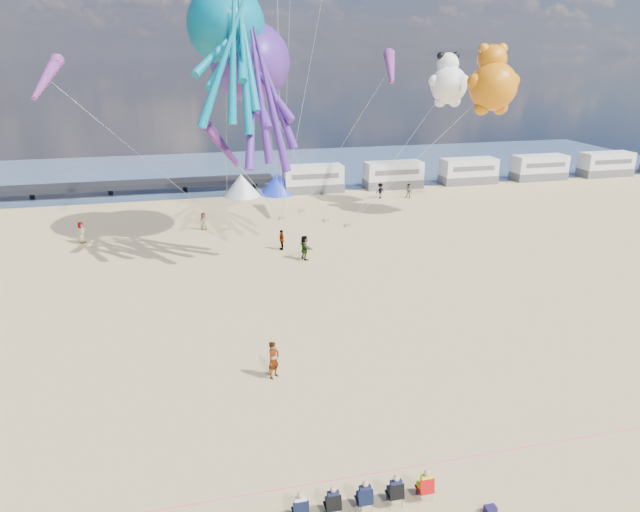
{
  "coord_description": "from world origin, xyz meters",
  "views": [
    {
      "loc": [
        -7.95,
        -21.22,
        14.66
      ],
      "look_at": [
        -1.39,
        6.0,
        4.71
      ],
      "focal_mm": 32.0,
      "sensor_mm": 36.0,
      "label": 1
    }
  ],
  "objects_px": {
    "windsock_mid": "(390,67)",
    "kite_octopus_teal": "(226,25)",
    "beachgoer_0": "(82,232)",
    "beachgoer_2": "(380,191)",
    "tent_blue": "(278,183)",
    "sandbag_b": "(326,220)",
    "motorhome_0": "(313,179)",
    "cooler_navy": "(490,510)",
    "beachgoer_6": "(204,221)",
    "kite_octopus_purple": "(250,62)",
    "kite_panda": "(449,85)",
    "sandbag_a": "(227,228)",
    "spectator_row": "(364,494)",
    "beachgoer_1": "(409,191)",
    "motorhome_2": "(468,171)",
    "sandbag_d": "(302,211)",
    "motorhome_1": "(393,175)",
    "sandbag_c": "(348,225)",
    "windsock_right": "(221,144)",
    "beachgoer_4": "(305,247)",
    "motorhome_3": "(539,168)",
    "tent_white": "(241,185)",
    "windsock_left": "(47,78)",
    "motorhome_4": "(606,164)",
    "sandbag_e": "(282,218)",
    "standing_person": "(274,360)",
    "kite_teddy_orange": "(493,86)",
    "beachgoer_3": "(282,240)"
  },
  "relations": [
    {
      "from": "motorhome_1",
      "to": "motorhome_2",
      "type": "relative_size",
      "value": 1.0
    },
    {
      "from": "sandbag_c",
      "to": "sandbag_e",
      "type": "distance_m",
      "value": 6.53
    },
    {
      "from": "motorhome_0",
      "to": "cooler_navy",
      "type": "relative_size",
      "value": 17.37
    },
    {
      "from": "standing_person",
      "to": "sandbag_a",
      "type": "bearing_deg",
      "value": 50.06
    },
    {
      "from": "motorhome_0",
      "to": "windsock_right",
      "type": "bearing_deg",
      "value": -118.8
    },
    {
      "from": "motorhome_3",
      "to": "windsock_right",
      "type": "bearing_deg",
      "value": -152.72
    },
    {
      "from": "motorhome_0",
      "to": "motorhome_1",
      "type": "distance_m",
      "value": 9.5
    },
    {
      "from": "cooler_navy",
      "to": "motorhome_3",
      "type": "bearing_deg",
      "value": 55.13
    },
    {
      "from": "motorhome_3",
      "to": "tent_white",
      "type": "height_order",
      "value": "motorhome_3"
    },
    {
      "from": "motorhome_1",
      "to": "cooler_navy",
      "type": "height_order",
      "value": "motorhome_1"
    },
    {
      "from": "motorhome_0",
      "to": "beachgoer_2",
      "type": "xyz_separation_m",
      "value": [
        6.33,
        -4.59,
        -0.68
      ]
    },
    {
      "from": "motorhome_0",
      "to": "standing_person",
      "type": "xyz_separation_m",
      "value": [
        -10.51,
        -37.52,
        -0.56
      ]
    },
    {
      "from": "kite_panda",
      "to": "sandbag_a",
      "type": "bearing_deg",
      "value": 179.18
    },
    {
      "from": "beachgoer_0",
      "to": "beachgoer_2",
      "type": "distance_m",
      "value": 30.13
    },
    {
      "from": "beachgoer_1",
      "to": "beachgoer_2",
      "type": "relative_size",
      "value": 0.97
    },
    {
      "from": "spectator_row",
      "to": "windsock_left",
      "type": "bearing_deg",
      "value": 113.14
    },
    {
      "from": "beachgoer_2",
      "to": "windsock_right",
      "type": "height_order",
      "value": "windsock_right"
    },
    {
      "from": "motorhome_4",
      "to": "tent_white",
      "type": "distance_m",
      "value": 46.0
    },
    {
      "from": "tent_blue",
      "to": "sandbag_b",
      "type": "relative_size",
      "value": 8.0
    },
    {
      "from": "windsock_mid",
      "to": "kite_octopus_teal",
      "type": "bearing_deg",
      "value": -154.51
    },
    {
      "from": "motorhome_1",
      "to": "sandbag_c",
      "type": "bearing_deg",
      "value": -124.18
    },
    {
      "from": "sandbag_d",
      "to": "kite_octopus_teal",
      "type": "bearing_deg",
      "value": -131.59
    },
    {
      "from": "beachgoer_4",
      "to": "sandbag_a",
      "type": "xyz_separation_m",
      "value": [
        -5.04,
        9.13,
        -0.83
      ]
    },
    {
      "from": "motorhome_0",
      "to": "windsock_left",
      "type": "distance_m",
      "value": 28.94
    },
    {
      "from": "motorhome_2",
      "to": "sandbag_c",
      "type": "xyz_separation_m",
      "value": [
        -18.99,
        -13.97,
        -1.39
      ]
    },
    {
      "from": "tent_white",
      "to": "windsock_mid",
      "type": "relative_size",
      "value": 0.78
    },
    {
      "from": "beachgoer_2",
      "to": "kite_octopus_purple",
      "type": "distance_m",
      "value": 22.48
    },
    {
      "from": "tent_blue",
      "to": "beachgoer_0",
      "type": "xyz_separation_m",
      "value": [
        -18.49,
        -13.37,
        -0.32
      ]
    },
    {
      "from": "spectator_row",
      "to": "kite_octopus_purple",
      "type": "height_order",
      "value": "kite_octopus_purple"
    },
    {
      "from": "sandbag_e",
      "to": "sandbag_a",
      "type": "bearing_deg",
      "value": -157.25
    },
    {
      "from": "motorhome_0",
      "to": "motorhome_1",
      "type": "xyz_separation_m",
      "value": [
        9.5,
        0.0,
        0.0
      ]
    },
    {
      "from": "motorhome_4",
      "to": "sandbag_b",
      "type": "relative_size",
      "value": 13.2
    },
    {
      "from": "tent_blue",
      "to": "beachgoer_0",
      "type": "distance_m",
      "value": 22.82
    },
    {
      "from": "motorhome_2",
      "to": "kite_panda",
      "type": "bearing_deg",
      "value": -129.73
    },
    {
      "from": "beachgoer_0",
      "to": "sandbag_d",
      "type": "height_order",
      "value": "beachgoer_0"
    },
    {
      "from": "sandbag_c",
      "to": "windsock_mid",
      "type": "xyz_separation_m",
      "value": [
        3.51,
        0.08,
        13.48
      ]
    },
    {
      "from": "motorhome_4",
      "to": "beachgoer_3",
      "type": "relative_size",
      "value": 4.07
    },
    {
      "from": "sandbag_c",
      "to": "windsock_mid",
      "type": "distance_m",
      "value": 13.93
    },
    {
      "from": "sandbag_a",
      "to": "cooler_navy",
      "type": "bearing_deg",
      "value": -80.64
    },
    {
      "from": "beachgoer_1",
      "to": "kite_octopus_purple",
      "type": "relative_size",
      "value": 0.13
    },
    {
      "from": "windsock_mid",
      "to": "windsock_right",
      "type": "height_order",
      "value": "windsock_mid"
    },
    {
      "from": "tent_blue",
      "to": "sandbag_a",
      "type": "bearing_deg",
      "value": -118.05
    },
    {
      "from": "sandbag_a",
      "to": "kite_octopus_purple",
      "type": "height_order",
      "value": "kite_octopus_purple"
    },
    {
      "from": "kite_teddy_orange",
      "to": "windsock_mid",
      "type": "relative_size",
      "value": 1.38
    },
    {
      "from": "spectator_row",
      "to": "beachgoer_4",
      "type": "height_order",
      "value": "beachgoer_4"
    },
    {
      "from": "motorhome_0",
      "to": "sandbag_d",
      "type": "relative_size",
      "value": 13.2
    },
    {
      "from": "motorhome_2",
      "to": "windsock_right",
      "type": "relative_size",
      "value": 1.32
    },
    {
      "from": "beachgoer_6",
      "to": "kite_octopus_purple",
      "type": "bearing_deg",
      "value": -54.42
    },
    {
      "from": "motorhome_1",
      "to": "beachgoer_6",
      "type": "bearing_deg",
      "value": -151.67
    },
    {
      "from": "tent_white",
      "to": "sandbag_e",
      "type": "relative_size",
      "value": 8.0
    }
  ]
}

